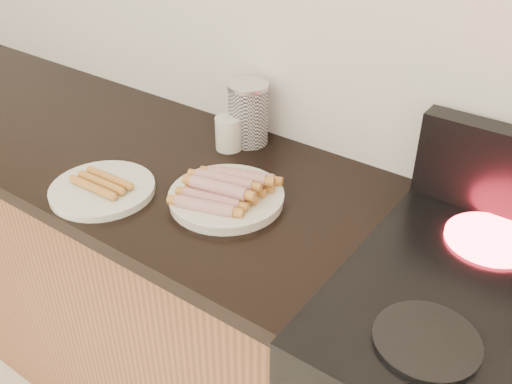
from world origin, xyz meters
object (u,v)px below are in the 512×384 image
Objects in this scene: canister at (248,113)px; main_plate at (226,199)px; side_plate at (102,190)px; mug at (229,133)px.

main_plate is at bearing -63.29° from canister.
canister is at bearing 72.76° from side_plate.
mug reaches higher than side_plate.
main_plate and side_plate have the same top height.
main_plate is 0.30m from side_plate.
canister is (-0.13, 0.27, 0.08)m from main_plate.
canister is at bearing 116.71° from main_plate.
main_plate is 2.95× the size of mug.
mug reaches higher than main_plate.
canister is 0.08m from mug.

